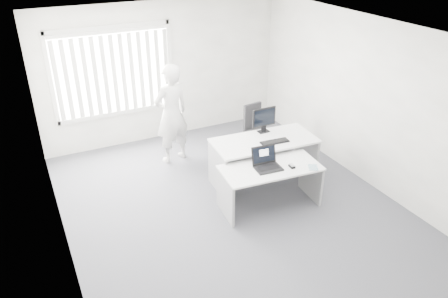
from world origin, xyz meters
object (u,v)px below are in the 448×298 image
monitor (264,120)px  desk_near (270,178)px  laptop (269,160)px  desk_far (264,152)px  office_chair (256,137)px  person (172,114)px

monitor → desk_near: bearing=-115.5°
laptop → monitor: bearing=68.0°
desk_near → monitor: bearing=70.2°
desk_far → laptop: size_ratio=4.52×
desk_far → monitor: monitor is taller
desk_near → monitor: monitor is taller
desk_far → monitor: 0.55m
office_chair → desk_far: bearing=-123.4°
office_chair → monitor: size_ratio=2.16×
desk_far → person: bearing=132.4°
desk_near → desk_far: (0.30, 0.70, 0.07)m
desk_near → person: bearing=116.2°
desk_near → person: size_ratio=0.85×
desk_far → office_chair: size_ratio=1.88×
desk_far → laptop: (-0.37, -0.73, 0.28)m
desk_near → desk_far: 0.77m
desk_far → office_chair: 1.18m
desk_near → laptop: laptop is taller
desk_near → laptop: (-0.06, -0.03, 0.35)m
office_chair → person: size_ratio=0.51×
person → laptop: (0.76, -2.17, -0.08)m
laptop → office_chair: bearing=69.8°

